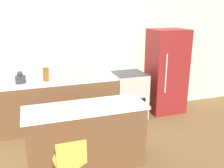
# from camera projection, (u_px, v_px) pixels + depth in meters

# --- Properties ---
(ground_plane) EXTENTS (14.00, 14.00, 0.00)m
(ground_plane) POSITION_uv_depth(u_px,v_px,m) (79.00, 130.00, 4.65)
(ground_plane) COLOR brown
(wall_back) EXTENTS (8.00, 0.06, 2.60)m
(wall_back) POSITION_uv_depth(u_px,v_px,m) (70.00, 55.00, 4.90)
(wall_back) COLOR beige
(wall_back) RESTS_ON ground_plane
(back_counter) EXTENTS (2.26, 0.65, 0.93)m
(back_counter) POSITION_uv_depth(u_px,v_px,m) (57.00, 103.00, 4.73)
(back_counter) COLOR brown
(back_counter) RESTS_ON ground_plane
(kitchen_island) EXTENTS (1.66, 0.58, 0.92)m
(kitchen_island) POSITION_uv_depth(u_px,v_px,m) (87.00, 137.00, 3.48)
(kitchen_island) COLOR brown
(kitchen_island) RESTS_ON ground_plane
(oven_range) EXTENTS (0.64, 0.66, 0.93)m
(oven_range) POSITION_uv_depth(u_px,v_px,m) (129.00, 95.00, 5.17)
(oven_range) COLOR #B7B2A8
(oven_range) RESTS_ON ground_plane
(refrigerator) EXTENTS (0.74, 0.65, 1.78)m
(refrigerator) POSITION_uv_depth(u_px,v_px,m) (166.00, 71.00, 5.32)
(refrigerator) COLOR maroon
(refrigerator) RESTS_ON ground_plane
(kettle) EXTENTS (0.18, 0.18, 0.21)m
(kettle) POSITION_uv_depth(u_px,v_px,m) (20.00, 78.00, 4.36)
(kettle) COLOR #333338
(kettle) RESTS_ON back_counter
(mixing_bowl) EXTENTS (0.27, 0.27, 0.08)m
(mixing_bowl) POSITION_uv_depth(u_px,v_px,m) (80.00, 76.00, 4.69)
(mixing_bowl) COLOR #C1B28E
(mixing_bowl) RESTS_ON back_counter
(canister_jar) EXTENTS (0.12, 0.12, 0.24)m
(canister_jar) POSITION_uv_depth(u_px,v_px,m) (46.00, 74.00, 4.48)
(canister_jar) COLOR brown
(canister_jar) RESTS_ON back_counter
(fruit_bowl) EXTENTS (0.28, 0.28, 0.06)m
(fruit_bowl) POSITION_uv_depth(u_px,v_px,m) (82.00, 108.00, 3.22)
(fruit_bowl) COLOR white
(fruit_bowl) RESTS_ON kitchen_island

